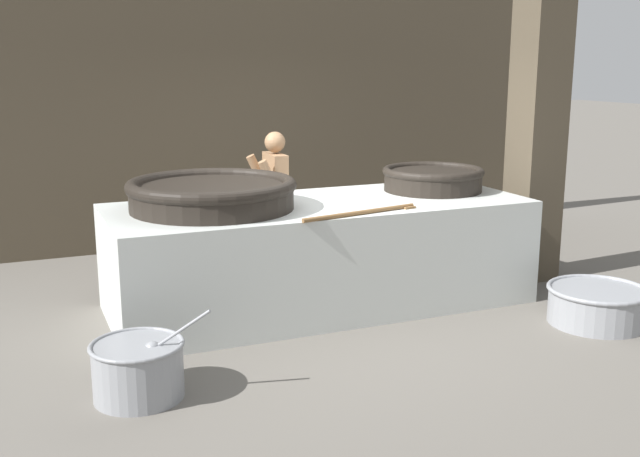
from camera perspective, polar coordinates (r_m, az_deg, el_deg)
name	(u,v)px	position (r m, az deg, el deg)	size (l,w,h in m)	color
ground_plane	(320,304)	(7.38, 0.00, -5.77)	(60.00, 60.00, 0.00)	#666059
back_wall	(231,117)	(9.82, -6.83, 8.41)	(9.15, 0.24, 3.24)	#4C4233
support_pillar	(537,130)	(8.30, 16.20, 7.24)	(0.46, 0.46, 3.24)	#4C4233
hearth_platform	(320,254)	(7.23, 0.00, -1.96)	(3.99, 1.55, 1.01)	silver
giant_wok_near	(212,193)	(6.85, -8.24, 2.71)	(1.54, 1.54, 0.28)	black
giant_wok_far	(433,178)	(7.85, 8.59, 3.82)	(1.05, 1.05, 0.24)	black
stirring_paddle	(366,212)	(6.59, 3.51, 1.26)	(1.19, 0.31, 0.04)	brown
cook	(275,200)	(8.09, -3.46, 2.20)	(0.38, 0.59, 1.60)	#9E7551
prep_bowl_vegetables	(138,367)	(5.50, -13.69, -10.23)	(0.82, 0.67, 0.67)	gray
prep_bowl_meat	(597,303)	(7.25, 20.36, -5.38)	(0.90, 0.90, 0.34)	gray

